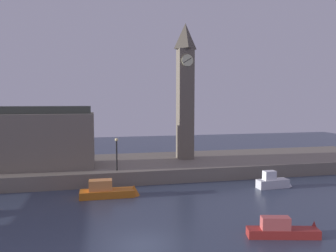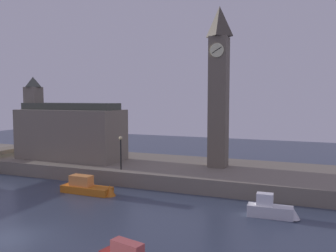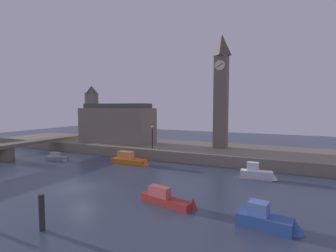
{
  "view_description": "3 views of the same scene",
  "coord_description": "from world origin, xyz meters",
  "px_view_note": "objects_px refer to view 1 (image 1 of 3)",
  "views": [
    {
      "loc": [
        -2.58,
        -19.13,
        9.02
      ],
      "look_at": [
        5.1,
        15.89,
        6.11
      ],
      "focal_mm": 34.46,
      "sensor_mm": 36.0,
      "label": 1
    },
    {
      "loc": [
        17.36,
        -16.52,
        8.99
      ],
      "look_at": [
        3.67,
        17.63,
        6.0
      ],
      "focal_mm": 37.58,
      "sensor_mm": 36.0,
      "label": 2
    },
    {
      "loc": [
        18.13,
        -19.15,
        7.88
      ],
      "look_at": [
        0.84,
        17.58,
        4.8
      ],
      "focal_mm": 28.1,
      "sensor_mm": 36.0,
      "label": 3
    }
  ],
  "objects_px": {
    "streetlamp": "(117,150)",
    "parliament_hall": "(30,138)",
    "boat_patrol_orange": "(112,191)",
    "boat_ferry_white": "(275,182)",
    "clock_tower": "(185,90)",
    "boat_dinghy_red": "(287,230)"
  },
  "relations": [
    {
      "from": "boat_patrol_orange",
      "to": "streetlamp",
      "type": "bearing_deg",
      "value": 81.19
    },
    {
      "from": "parliament_hall",
      "to": "boat_ferry_white",
      "type": "xyz_separation_m",
      "value": [
        24.98,
        -8.34,
        -4.27
      ]
    },
    {
      "from": "parliament_hall",
      "to": "boat_dinghy_red",
      "type": "bearing_deg",
      "value": -44.74
    },
    {
      "from": "boat_ferry_white",
      "to": "boat_patrol_orange",
      "type": "bearing_deg",
      "value": 178.35
    },
    {
      "from": "parliament_hall",
      "to": "boat_ferry_white",
      "type": "height_order",
      "value": "parliament_hall"
    },
    {
      "from": "clock_tower",
      "to": "streetlamp",
      "type": "bearing_deg",
      "value": -149.35
    },
    {
      "from": "boat_dinghy_red",
      "to": "boat_ferry_white",
      "type": "bearing_deg",
      "value": 63.18
    },
    {
      "from": "streetlamp",
      "to": "boat_dinghy_red",
      "type": "xyz_separation_m",
      "value": [
        10.22,
        -15.86,
        -3.25
      ]
    },
    {
      "from": "parliament_hall",
      "to": "boat_ferry_white",
      "type": "bearing_deg",
      "value": -18.47
    },
    {
      "from": "parliament_hall",
      "to": "boat_patrol_orange",
      "type": "relative_size",
      "value": 2.29
    },
    {
      "from": "boat_ferry_white",
      "to": "clock_tower",
      "type": "bearing_deg",
      "value": 123.3
    },
    {
      "from": "boat_dinghy_red",
      "to": "boat_ferry_white",
      "type": "relative_size",
      "value": 1.37
    },
    {
      "from": "boat_patrol_orange",
      "to": "boat_ferry_white",
      "type": "xyz_separation_m",
      "value": [
        16.44,
        -0.47,
        0.07
      ]
    },
    {
      "from": "clock_tower",
      "to": "parliament_hall",
      "type": "relative_size",
      "value": 1.31
    },
    {
      "from": "streetlamp",
      "to": "boat_dinghy_red",
      "type": "height_order",
      "value": "streetlamp"
    },
    {
      "from": "boat_patrol_orange",
      "to": "clock_tower",
      "type": "bearing_deg",
      "value": 45.27
    },
    {
      "from": "streetlamp",
      "to": "boat_ferry_white",
      "type": "distance_m",
      "value": 16.79
    },
    {
      "from": "streetlamp",
      "to": "parliament_hall",
      "type": "bearing_deg",
      "value": 159.68
    },
    {
      "from": "clock_tower",
      "to": "boat_dinghy_red",
      "type": "bearing_deg",
      "value": -86.73
    },
    {
      "from": "streetlamp",
      "to": "clock_tower",
      "type": "bearing_deg",
      "value": 30.65
    },
    {
      "from": "boat_patrol_orange",
      "to": "boat_dinghy_red",
      "type": "bearing_deg",
      "value": -46.28
    },
    {
      "from": "streetlamp",
      "to": "boat_patrol_orange",
      "type": "height_order",
      "value": "streetlamp"
    }
  ]
}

